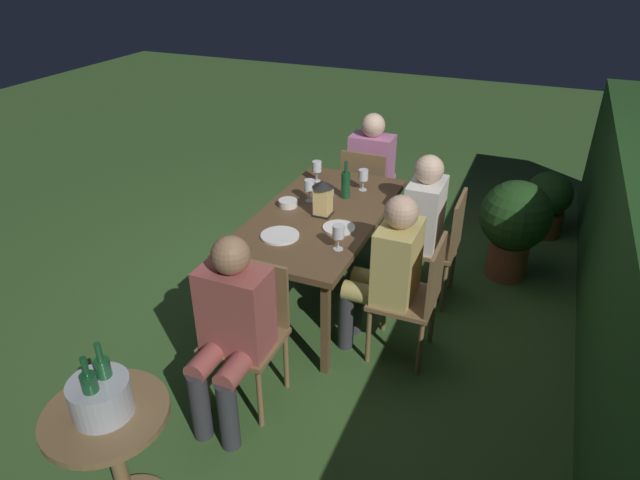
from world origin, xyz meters
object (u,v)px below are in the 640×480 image
person_in_mustard (387,268)px  person_in_cream (415,219)px  potted_plant_corner (514,222)px  bowl_olives (288,203)px  person_in_rust (230,325)px  wine_glass_c (309,186)px  plate_b (339,228)px  chair_head_far (250,327)px  potted_plant_by_hedge (548,201)px  side_table (114,449)px  plate_a (280,236)px  ice_bucket (100,395)px  wine_glass_a (338,233)px  wine_glass_b (317,167)px  person_in_pink (373,167)px  wine_glass_d (363,176)px  green_bottle_on_table (346,184)px  chair_side_right_b (415,294)px  chair_head_near (366,190)px  lantern_centerpiece (323,196)px  chair_side_right_a (439,242)px  dining_table (320,220)px  bowl_bread (327,192)px

person_in_mustard → person_in_cream: (-0.74, 0.00, 0.00)m
potted_plant_corner → bowl_olives: bearing=-60.2°
person_in_mustard → person_in_rust: same height
wine_glass_c → plate_b: wine_glass_c is taller
chair_head_far → potted_plant_by_hedge: size_ratio=1.41×
person_in_cream → side_table: (2.43, -0.77, -0.18)m
potted_plant_by_hedge → potted_plant_corner: potted_plant_corner is taller
plate_a → bowl_olives: 0.47m
person_in_cream → ice_bucket: person_in_cream is taller
plate_a → potted_plant_corner: (-1.34, 1.41, -0.26)m
wine_glass_a → wine_glass_b: 1.12m
wine_glass_c → side_table: (2.22, 0.00, -0.40)m
plate_a → ice_bucket: 1.63m
chair_head_far → bowl_olives: 1.15m
wine_glass_a → plate_a: 0.43m
person_in_cream → person_in_mustard: bearing=0.0°
person_in_pink → potted_plant_by_hedge: (-0.54, 1.53, -0.31)m
wine_glass_b → bowl_olives: bearing=-1.3°
person_in_rust → person_in_cream: same height
wine_glass_b → wine_glass_d: same height
plate_b → person_in_cream: bearing=143.4°
person_in_mustard → plate_b: person_in_mustard is taller
wine_glass_c → wine_glass_a: bearing=37.6°
green_bottle_on_table → wine_glass_c: size_ratio=1.72×
person_in_rust → ice_bucket: (0.79, -0.15, 0.15)m
chair_side_right_b → potted_plant_by_hedge: 2.30m
wine_glass_d → bowl_olives: bearing=-40.0°
chair_head_near → plate_a: 1.53m
chair_head_far → ice_bucket: size_ratio=2.53×
side_table → lantern_centerpiece: bearing=174.9°
lantern_centerpiece → wine_glass_b: 0.62m
person_in_mustard → chair_side_right_a: bearing=165.2°
lantern_centerpiece → bowl_olives: bearing=-96.7°
dining_table → ice_bucket: 2.07m
bowl_bread → wine_glass_c: bearing=-28.0°
chair_side_right_b → wine_glass_b: 1.44m
chair_head_near → lantern_centerpiece: (1.09, 0.03, 0.40)m
person_in_rust → green_bottle_on_table: size_ratio=3.96×
person_in_cream → person_in_rust: bearing=-20.7°
person_in_rust → person_in_cream: size_ratio=1.00×
dining_table → chair_head_far: chair_head_far is taller
wine_glass_c → chair_side_right_a: bearing=102.2°
person_in_rust → lantern_centerpiece: (-1.25, 0.03, 0.25)m
chair_head_near → side_table: (3.13, -0.15, -0.03)m
person_in_pink → side_table: size_ratio=1.67×
green_bottle_on_table → wine_glass_b: green_bottle_on_table is taller
bowl_bread → potted_plant_by_hedge: size_ratio=0.18×
wine_glass_d → person_in_cream: bearing=73.5°
dining_table → wine_glass_b: 0.62m
wine_glass_d → side_table: bearing=-6.8°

